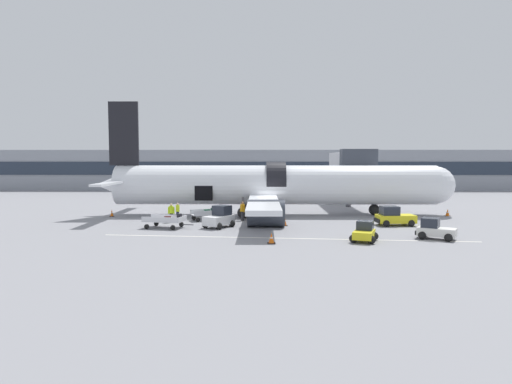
# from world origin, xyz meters

# --- Properties ---
(ground_plane) EXTENTS (500.00, 500.00, 0.00)m
(ground_plane) POSITION_xyz_m (0.00, 0.00, 0.00)
(ground_plane) COLOR gray
(apron_marking_line) EXTENTS (26.30, 2.73, 0.01)m
(apron_marking_line) POSITION_xyz_m (0.71, -10.91, 0.00)
(apron_marking_line) COLOR silver
(apron_marking_line) RESTS_ON ground_plane
(terminal_strip) EXTENTS (109.07, 10.59, 7.02)m
(terminal_strip) POSITION_xyz_m (0.00, 40.86, 3.51)
(terminal_strip) COLOR gray
(terminal_strip) RESTS_ON ground_plane
(jet_bridge_stub) EXTENTS (3.65, 11.76, 6.56)m
(jet_bridge_stub) POSITION_xyz_m (9.05, 8.94, 4.84)
(jet_bridge_stub) COLOR #4C4C51
(jet_bridge_stub) RESTS_ON ground_plane
(airplane) EXTENTS (35.35, 29.10, 11.13)m
(airplane) POSITION_xyz_m (-0.00, 2.15, 2.89)
(airplane) COLOR white
(airplane) RESTS_ON ground_plane
(baggage_tug_lead) EXTENTS (2.83, 2.42, 1.47)m
(baggage_tug_lead) POSITION_xyz_m (11.08, -11.15, 0.61)
(baggage_tug_lead) COLOR silver
(baggage_tug_lead) RESTS_ON ground_plane
(baggage_tug_mid) EXTENTS (3.27, 2.17, 1.62)m
(baggage_tug_mid) POSITION_xyz_m (10.10, -4.67, 0.70)
(baggage_tug_mid) COLOR yellow
(baggage_tug_mid) RESTS_ON ground_plane
(baggage_tug_rear) EXTENTS (2.21, 2.61, 1.36)m
(baggage_tug_rear) POSITION_xyz_m (5.99, -12.01, 0.57)
(baggage_tug_rear) COLOR yellow
(baggage_tug_rear) RESTS_ON ground_plane
(baggage_tug_spare) EXTENTS (2.64, 2.98, 1.76)m
(baggage_tug_spare) POSITION_xyz_m (-4.38, -5.93, 0.74)
(baggage_tug_spare) COLOR white
(baggage_tug_spare) RESTS_ON ground_plane
(baggage_cart_loading) EXTENTS (3.36, 2.41, 1.10)m
(baggage_cart_loading) POSITION_xyz_m (-5.96, -1.81, 0.50)
(baggage_cart_loading) COLOR #B7BABF
(baggage_cart_loading) RESTS_ON ground_plane
(baggage_cart_queued) EXTENTS (4.18, 2.59, 1.16)m
(baggage_cart_queued) POSITION_xyz_m (-8.63, -6.35, 0.54)
(baggage_cart_queued) COLOR silver
(baggage_cart_queued) RESTS_ON ground_plane
(ground_crew_loader_a) EXTENTS (0.55, 0.55, 1.71)m
(ground_crew_loader_a) POSITION_xyz_m (-2.68, -1.85, 0.90)
(ground_crew_loader_a) COLOR #2D2D33
(ground_crew_loader_a) RESTS_ON ground_plane
(ground_crew_loader_b) EXTENTS (0.57, 0.57, 1.78)m
(ground_crew_loader_b) POSITION_xyz_m (-1.59, -2.06, 0.94)
(ground_crew_loader_b) COLOR black
(ground_crew_loader_b) RESTS_ON ground_plane
(ground_crew_driver) EXTENTS (0.49, 0.49, 1.53)m
(ground_crew_driver) POSITION_xyz_m (-8.67, -1.20, 0.81)
(ground_crew_driver) COLOR #1E2338
(ground_crew_driver) RESTS_ON ground_plane
(ground_crew_supervisor) EXTENTS (0.58, 0.42, 1.68)m
(ground_crew_supervisor) POSITION_xyz_m (-8.87, -3.14, 0.88)
(ground_crew_supervisor) COLOR black
(ground_crew_supervisor) RESTS_ON ground_plane
(suitcase_on_tarmac_upright) EXTENTS (0.49, 0.26, 0.72)m
(suitcase_on_tarmac_upright) POSITION_xyz_m (-3.71, -3.62, 0.31)
(suitcase_on_tarmac_upright) COLOR olive
(suitcase_on_tarmac_upright) RESTS_ON ground_plane
(safety_cone_nose) EXTENTS (0.53, 0.53, 0.67)m
(safety_cone_nose) POSITION_xyz_m (17.13, 1.61, 0.31)
(safety_cone_nose) COLOR black
(safety_cone_nose) RESTS_ON ground_plane
(safety_cone_engine_left) EXTENTS (0.54, 0.54, 0.70)m
(safety_cone_engine_left) POSITION_xyz_m (-0.31, -12.85, 0.33)
(safety_cone_engine_left) COLOR black
(safety_cone_engine_left) RESTS_ON ground_plane
(safety_cone_wingtip) EXTENTS (0.50, 0.50, 0.78)m
(safety_cone_wingtip) POSITION_xyz_m (0.95, -4.98, 0.37)
(safety_cone_wingtip) COLOR black
(safety_cone_wingtip) RESTS_ON ground_plane
(safety_cone_tail) EXTENTS (0.44, 0.44, 0.67)m
(safety_cone_tail) POSITION_xyz_m (-15.43, 0.87, 0.31)
(safety_cone_tail) COLOR black
(safety_cone_tail) RESTS_ON ground_plane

